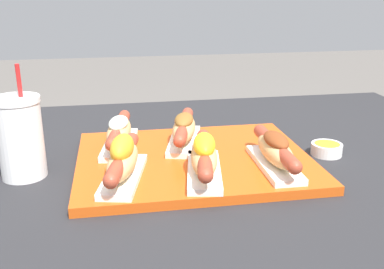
# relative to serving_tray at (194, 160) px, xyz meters

# --- Properties ---
(serving_tray) EXTENTS (0.47, 0.37, 0.02)m
(serving_tray) POSITION_rel_serving_tray_xyz_m (0.00, 0.00, 0.00)
(serving_tray) COLOR #CC4C14
(serving_tray) RESTS_ON patio_table
(hot_dog_0) EXTENTS (0.10, 0.22, 0.08)m
(hot_dog_0) POSITION_rel_serving_tray_xyz_m (-0.14, -0.09, 0.04)
(hot_dog_0) COLOR white
(hot_dog_0) RESTS_ON serving_tray
(hot_dog_1) EXTENTS (0.09, 0.22, 0.08)m
(hot_dog_1) POSITION_rel_serving_tray_xyz_m (0.00, -0.09, 0.04)
(hot_dog_1) COLOR white
(hot_dog_1) RESTS_ON serving_tray
(hot_dog_2) EXTENTS (0.06, 0.22, 0.07)m
(hot_dog_2) POSITION_rel_serving_tray_xyz_m (0.14, -0.08, 0.04)
(hot_dog_2) COLOR white
(hot_dog_2) RESTS_ON serving_tray
(hot_dog_3) EXTENTS (0.09, 0.22, 0.07)m
(hot_dog_3) POSITION_rel_serving_tray_xyz_m (-0.15, 0.08, 0.04)
(hot_dog_3) COLOR white
(hot_dog_3) RESTS_ON serving_tray
(hot_dog_4) EXTENTS (0.10, 0.22, 0.07)m
(hot_dog_4) POSITION_rel_serving_tray_xyz_m (-0.01, 0.08, 0.04)
(hot_dog_4) COLOR white
(hot_dog_4) RESTS_ON serving_tray
(sauce_bowl) EXTENTS (0.07, 0.07, 0.03)m
(sauce_bowl) POSITION_rel_serving_tray_xyz_m (0.29, 0.00, 0.01)
(sauce_bowl) COLOR white
(sauce_bowl) RESTS_ON patio_table
(drink_cup) EXTENTS (0.09, 0.09, 0.22)m
(drink_cup) POSITION_rel_serving_tray_xyz_m (-0.33, -0.00, 0.07)
(drink_cup) COLOR white
(drink_cup) RESTS_ON patio_table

